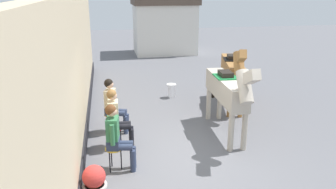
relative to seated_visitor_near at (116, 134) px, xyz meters
name	(u,v)px	position (x,y,z in m)	size (l,w,h in m)	color
ground_plane	(170,109)	(1.71, 3.28, -0.78)	(40.00, 40.00, 0.00)	slate
pub_facade_wall	(75,76)	(-0.84, 1.78, 0.76)	(0.34, 14.00, 3.40)	#CCB793
distant_cottage	(164,20)	(3.11, 12.25, 1.02)	(3.40, 2.60, 3.50)	silver
seated_visitor_near	(116,134)	(0.00, 0.00, 0.00)	(0.61, 0.48, 1.39)	gold
seated_visitor_middle	(116,116)	(0.05, 1.01, 0.00)	(0.61, 0.49, 1.39)	red
seated_visitor_far	(113,103)	(0.00, 1.90, 0.00)	(0.61, 0.48, 1.39)	gold
saddled_horse_near	(228,90)	(2.71, 1.22, 0.38)	(0.53, 3.00, 2.06)	#B2A899
saddled_horse_far	(233,70)	(3.58, 3.15, 0.38)	(0.97, 2.95, 2.06)	#9E6B38
flower_planter_near	(94,182)	(-0.43, -0.94, -0.44)	(0.43, 0.43, 0.64)	beige
spare_stool_white	(171,86)	(1.96, 4.38, -0.38)	(0.32, 0.32, 0.46)	white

